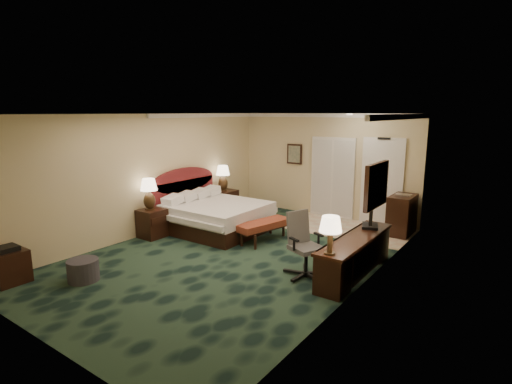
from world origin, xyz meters
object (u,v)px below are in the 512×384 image
Objects in this scene: bed_bench at (263,231)px; desk at (355,256)px; lamp_near at (149,194)px; side_table at (9,267)px; desk_chair at (306,245)px; tv at (371,207)px; ottoman at (83,270)px; minibar at (402,215)px; nightstand_near at (153,223)px; nightstand_far at (225,202)px; lamp_far at (223,178)px; bed at (218,217)px.

desk reaches higher than bed_bench.
desk is (4.49, 0.65, -0.64)m from lamp_near.
desk_chair is (3.81, 3.03, 0.28)m from side_table.
tv is at bearing 15.72° from bed_bench.
ottoman is 0.55× the size of minibar.
nightstand_far reaches higher than nightstand_near.
lamp_near is at bearing -142.42° from minibar.
lamp_far reaches higher than desk_chair.
bed reaches higher than ottoman.
lamp_far is at bearing 124.90° from bed.
lamp_near reaches higher than side_table.
nightstand_far is 4.52m from desk_chair.
lamp_far is 4.83m from ottoman.
minibar is (0.00, 2.08, -0.60)m from tv.
ottoman is (0.90, -4.71, -0.15)m from nightstand_far.
nightstand_near is (-0.86, -1.18, -0.01)m from bed.
ottoman is 1.17m from side_table.
tv is (4.47, 1.36, 0.08)m from lamp_near.
bed is 2.29× the size of minibar.
nightstand_near is 0.96× the size of nightstand_far.
ottoman is 0.93× the size of side_table.
desk_chair is at bearing -21.11° from bed.
desk is at bearing -1.75° from bed_bench.
nightstand_near is at bearing -89.99° from lamp_far.
bed is 4.13× the size of ottoman.
bed is 3.18m from desk_chair.
lamp_far reaches higher than nightstand_near.
nightstand_near is 3.83m from desk_chair.
desk reaches higher than ottoman.
minibar is at bearing 31.66° from bed.
desk is (4.46, -1.82, -0.67)m from lamp_far.
bed_bench is (1.30, -0.00, -0.11)m from bed.
bed_bench is at bearing 163.47° from tv.
nightstand_far is at bearing 157.29° from desk.
nightstand_far is 4.80m from ottoman.
desk_chair reaches higher than minibar.
nightstand_near is at bearing -138.88° from bed_bench.
side_table is at bearing -104.86° from bed_bench.
bed is 1.53m from nightstand_far.
lamp_near reaches higher than bed.
bed_bench is 0.56× the size of desk.
minibar reaches higher than ottoman.
bed_bench is 2.58× the size of ottoman.
bed is at bearing 54.21° from lamp_near.
lamp_far is at bearing 162.70° from bed_bench.
ottoman is at bearing -122.03° from minibar.
nightstand_far is 1.22× the size of side_table.
nightstand_far is (0.01, 2.46, 0.01)m from nightstand_near.
tv is 2.17m from minibar.
minibar is at bearing 57.97° from ottoman.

